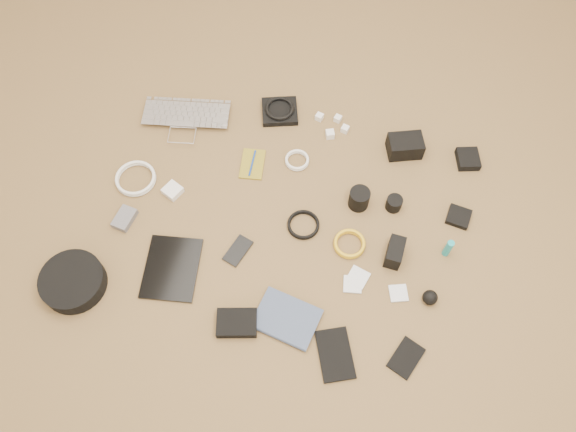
% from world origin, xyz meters
% --- Properties ---
extents(laptop, '(0.41, 0.32, 0.03)m').
position_xyz_m(laptop, '(-0.51, 0.33, 0.01)').
color(laptop, '#BCBCC1').
rests_on(laptop, ground).
extents(headphone_pouch, '(0.18, 0.18, 0.03)m').
position_xyz_m(headphone_pouch, '(-0.15, 0.50, 0.01)').
color(headphone_pouch, black).
rests_on(headphone_pouch, ground).
extents(headphones, '(0.15, 0.15, 0.02)m').
position_xyz_m(headphones, '(-0.15, 0.50, 0.03)').
color(headphones, black).
rests_on(headphones, headphone_pouch).
extents(charger_a, '(0.04, 0.04, 0.03)m').
position_xyz_m(charger_a, '(0.02, 0.52, 0.01)').
color(charger_a, white).
rests_on(charger_a, ground).
extents(charger_b, '(0.03, 0.03, 0.03)m').
position_xyz_m(charger_b, '(0.14, 0.48, 0.01)').
color(charger_b, white).
rests_on(charger_b, ground).
extents(charger_c, '(0.03, 0.03, 0.03)m').
position_xyz_m(charger_c, '(0.10, 0.53, 0.01)').
color(charger_c, white).
rests_on(charger_c, ground).
extents(charger_d, '(0.04, 0.04, 0.03)m').
position_xyz_m(charger_d, '(0.09, 0.44, 0.02)').
color(charger_d, white).
rests_on(charger_d, ground).
extents(dslr_camera, '(0.16, 0.14, 0.08)m').
position_xyz_m(dslr_camera, '(0.40, 0.44, 0.04)').
color(dslr_camera, black).
rests_on(dslr_camera, ground).
extents(lens_pouch, '(0.11, 0.12, 0.03)m').
position_xyz_m(lens_pouch, '(0.65, 0.46, 0.02)').
color(lens_pouch, black).
rests_on(lens_pouch, ground).
extents(notebook_olive, '(0.11, 0.15, 0.01)m').
position_xyz_m(notebook_olive, '(-0.18, 0.22, 0.00)').
color(notebook_olive, olive).
rests_on(notebook_olive, ground).
extents(pen_blue, '(0.02, 0.12, 0.01)m').
position_xyz_m(pen_blue, '(-0.18, 0.22, 0.01)').
color(pen_blue, '#1338A2').
rests_on(pen_blue, notebook_olive).
extents(cable_white_a, '(0.12, 0.12, 0.01)m').
position_xyz_m(cable_white_a, '(-0.01, 0.28, 0.01)').
color(cable_white_a, white).
rests_on(cable_white_a, ground).
extents(lens_a, '(0.09, 0.09, 0.08)m').
position_xyz_m(lens_a, '(0.27, 0.15, 0.04)').
color(lens_a, black).
rests_on(lens_a, ground).
extents(lens_b, '(0.08, 0.08, 0.06)m').
position_xyz_m(lens_b, '(0.40, 0.18, 0.03)').
color(lens_b, black).
rests_on(lens_b, ground).
extents(card_reader, '(0.09, 0.09, 0.02)m').
position_xyz_m(card_reader, '(0.65, 0.19, 0.01)').
color(card_reader, black).
rests_on(card_reader, ground).
extents(power_brick, '(0.08, 0.08, 0.03)m').
position_xyz_m(power_brick, '(-0.45, 0.01, 0.01)').
color(power_brick, white).
rests_on(power_brick, ground).
extents(cable_white_b, '(0.16, 0.16, 0.01)m').
position_xyz_m(cable_white_b, '(-0.61, 0.03, 0.01)').
color(cable_white_b, white).
rests_on(cable_white_b, ground).
extents(cable_black, '(0.13, 0.13, 0.01)m').
position_xyz_m(cable_black, '(0.09, 0.00, 0.01)').
color(cable_black, black).
rests_on(cable_black, ground).
extents(cable_yellow, '(0.13, 0.13, 0.01)m').
position_xyz_m(cable_yellow, '(0.27, -0.03, 0.01)').
color(cable_yellow, gold).
rests_on(cable_yellow, ground).
extents(flash, '(0.06, 0.11, 0.08)m').
position_xyz_m(flash, '(0.44, -0.03, 0.04)').
color(flash, black).
rests_on(flash, ground).
extents(lens_cleaner, '(0.03, 0.03, 0.09)m').
position_xyz_m(lens_cleaner, '(0.63, 0.03, 0.05)').
color(lens_cleaner, teal).
rests_on(lens_cleaner, ground).
extents(battery_charger, '(0.07, 0.10, 0.03)m').
position_xyz_m(battery_charger, '(-0.58, -0.15, 0.01)').
color(battery_charger, slate).
rests_on(battery_charger, ground).
extents(tablet, '(0.23, 0.28, 0.01)m').
position_xyz_m(tablet, '(-0.34, -0.29, 0.01)').
color(tablet, black).
rests_on(tablet, ground).
extents(phone, '(0.09, 0.13, 0.01)m').
position_xyz_m(phone, '(-0.12, -0.16, 0.00)').
color(phone, black).
rests_on(phone, ground).
extents(filter_case_left, '(0.08, 0.08, 0.01)m').
position_xyz_m(filter_case_left, '(0.32, -0.18, 0.00)').
color(filter_case_left, silver).
rests_on(filter_case_left, ground).
extents(filter_case_mid, '(0.09, 0.09, 0.01)m').
position_xyz_m(filter_case_mid, '(0.33, -0.15, 0.00)').
color(filter_case_mid, silver).
rests_on(filter_case_mid, ground).
extents(filter_case_right, '(0.08, 0.08, 0.01)m').
position_xyz_m(filter_case_right, '(0.48, -0.17, 0.00)').
color(filter_case_right, silver).
rests_on(filter_case_right, ground).
extents(air_blower, '(0.07, 0.07, 0.05)m').
position_xyz_m(air_blower, '(0.59, -0.17, 0.03)').
color(air_blower, black).
rests_on(air_blower, ground).
extents(headphone_case, '(0.29, 0.29, 0.06)m').
position_xyz_m(headphone_case, '(-0.65, -0.44, 0.03)').
color(headphone_case, black).
rests_on(headphone_case, ground).
extents(drive_case, '(0.16, 0.13, 0.03)m').
position_xyz_m(drive_case, '(-0.04, -0.43, 0.02)').
color(drive_case, black).
rests_on(drive_case, ground).
extents(paperback, '(0.24, 0.19, 0.02)m').
position_xyz_m(paperback, '(0.11, -0.45, 0.01)').
color(paperback, '#3D4B68').
rests_on(paperback, ground).
extents(notebook_black_a, '(0.17, 0.21, 0.01)m').
position_xyz_m(notebook_black_a, '(0.31, -0.45, 0.01)').
color(notebook_black_a, black).
rests_on(notebook_black_a, ground).
extents(notebook_black_b, '(0.12, 0.15, 0.01)m').
position_xyz_m(notebook_black_b, '(0.55, -0.39, 0.01)').
color(notebook_black_b, black).
rests_on(notebook_black_b, ground).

